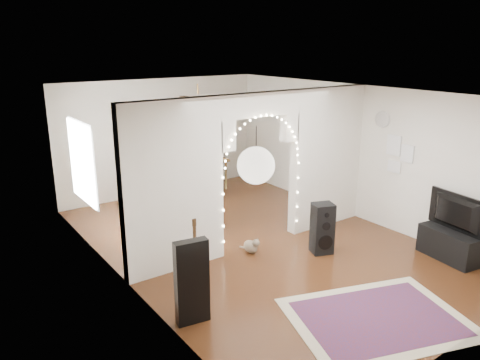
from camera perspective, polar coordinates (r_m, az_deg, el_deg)
floor at (r=8.55m, az=2.16°, el=-7.66°), size 7.50×7.50×0.00m
ceiling at (r=7.84m, az=2.38°, el=10.65°), size 5.00×7.50×0.02m
wall_back at (r=11.21m, az=-9.58°, el=5.22°), size 5.00×0.02×2.70m
wall_front at (r=5.77m, az=25.84°, el=-7.05°), size 5.00×0.02×2.70m
wall_left at (r=6.91m, az=-14.38°, el=-2.12°), size 0.02×7.50×2.70m
wall_right at (r=9.78m, az=13.95°, el=3.32°), size 0.02×7.50×2.70m
divider_wall at (r=8.07m, az=2.27°, el=1.61°), size 5.00×0.20×2.70m
fairy_lights at (r=7.94m, az=2.85°, el=2.29°), size 1.64×0.04×1.60m
window at (r=8.53m, az=-18.73°, el=2.07°), size 0.04×1.20×1.40m
wall_clock at (r=9.26m, az=17.00°, el=7.10°), size 0.03×0.31×0.31m
picture_frames at (r=9.14m, az=18.66°, el=2.99°), size 0.02×0.50×0.70m
paper_lantern at (r=4.90m, az=1.96°, el=1.79°), size 0.40×0.40×0.40m
ceiling_fan at (r=9.53m, az=-5.15°, el=9.81°), size 1.10×1.10×0.30m
area_rug at (r=6.65m, az=16.42°, el=-15.88°), size 2.67×2.32×0.02m
guitar_case at (r=6.10m, az=-5.89°, el=-12.28°), size 0.45×0.21×1.14m
acoustic_guitar at (r=6.98m, az=-5.46°, el=-9.95°), size 0.37×0.16×0.91m
tabby_cat at (r=8.12m, az=1.39°, el=-8.06°), size 0.24×0.47×0.31m
floor_speaker at (r=8.13m, az=10.01°, el=-5.84°), size 0.43×0.40×0.89m
media_console at (r=8.59m, az=24.11°, el=-7.23°), size 0.53×1.05×0.50m
tv at (r=8.40m, az=24.55°, el=-3.72°), size 0.29×1.08×0.62m
bookcase at (r=10.12m, az=-8.94°, el=0.44°), size 1.47×0.70×1.47m
dining_table at (r=11.44m, az=-4.80°, el=2.18°), size 1.26×0.89×0.76m
flower_vase at (r=11.40m, az=-4.82°, el=3.00°), size 0.20×0.20×0.19m
dining_chair_left at (r=8.61m, az=-8.99°, el=-6.12°), size 0.47×0.48×0.43m
dining_chair_right at (r=9.17m, az=-4.39°, el=-4.19°), size 0.62×0.63×0.53m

